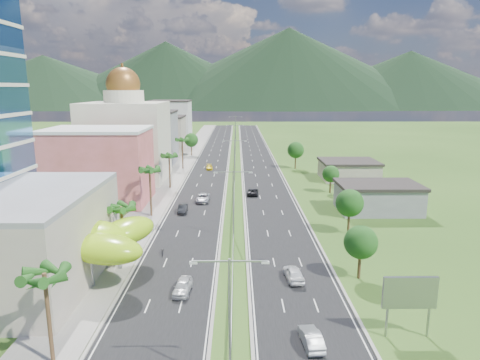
{
  "coord_description": "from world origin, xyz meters",
  "views": [
    {
      "loc": [
        0.58,
        -55.22,
        23.62
      ],
      "look_at": [
        1.15,
        21.62,
        7.0
      ],
      "focal_mm": 32.0,
      "sensor_mm": 36.0,
      "label": 1
    }
  ],
  "objects": [
    {
      "name": "midrise_white",
      "position": [
        -27.0,
        125.0,
        9.0
      ],
      "size": [
        16.0,
        15.0,
        18.0
      ],
      "primitive_type": "cube",
      "color": "silver",
      "rests_on": "ground"
    },
    {
      "name": "midrise_grey",
      "position": [
        -27.0,
        80.0,
        8.0
      ],
      "size": [
        16.0,
        15.0,
        16.0
      ],
      "primitive_type": "cube",
      "color": "gray",
      "rests_on": "ground"
    },
    {
      "name": "car_silver_right",
      "position": [
        7.48,
        -19.46,
        0.79
      ],
      "size": [
        2.01,
        4.71,
        1.51
      ],
      "primitive_type": "imported",
      "rotation": [
        0.0,
        0.0,
        3.23
      ],
      "color": "#9CA0A3",
      "rests_on": "road_right"
    },
    {
      "name": "motorcycle",
      "position": [
        -10.17,
        2.89,
        0.66
      ],
      "size": [
        0.89,
        2.01,
        1.24
      ],
      "primitive_type": "imported",
      "rotation": [
        0.0,
        0.0,
        0.16
      ],
      "color": "black",
      "rests_on": "road_left"
    },
    {
      "name": "streetlight_median_a",
      "position": [
        0.0,
        -25.0,
        6.75
      ],
      "size": [
        6.04,
        0.25,
        11.0
      ],
      "color": "gray",
      "rests_on": "ground"
    },
    {
      "name": "shed_near",
      "position": [
        28.0,
        25.0,
        2.5
      ],
      "size": [
        15.0,
        10.0,
        5.0
      ],
      "primitive_type": "cube",
      "color": "gray",
      "rests_on": "ground"
    },
    {
      "name": "streetlight_median_d",
      "position": [
        0.0,
        95.0,
        6.75
      ],
      "size": [
        6.04,
        0.25,
        11.0
      ],
      "color": "gray",
      "rests_on": "ground"
    },
    {
      "name": "streetlight_median_e",
      "position": [
        0.0,
        140.0,
        6.75
      ],
      "size": [
        6.04,
        0.25,
        11.0
      ],
      "color": "gray",
      "rests_on": "ground"
    },
    {
      "name": "mountain_ridge",
      "position": [
        60.0,
        450.0,
        0.0
      ],
      "size": [
        860.0,
        140.0,
        90.0
      ],
      "primitive_type": null,
      "color": "black",
      "rests_on": "ground"
    },
    {
      "name": "road_left",
      "position": [
        -7.5,
        90.0,
        0.02
      ],
      "size": [
        11.0,
        260.0,
        0.04
      ],
      "primitive_type": "cube",
      "color": "black",
      "rests_on": "ground"
    },
    {
      "name": "shed_far",
      "position": [
        30.0,
        55.0,
        2.2
      ],
      "size": [
        14.0,
        12.0,
        4.4
      ],
      "primitive_type": "cube",
      "color": "#9F9483",
      "rests_on": "ground"
    },
    {
      "name": "palm_tree_a",
      "position": [
        -15.5,
        -22.0,
        8.02
      ],
      "size": [
        3.6,
        3.6,
        9.1
      ],
      "color": "#47301C",
      "rests_on": "ground"
    },
    {
      "name": "leafy_tree_rc",
      "position": [
        22.0,
        40.0,
        4.37
      ],
      "size": [
        3.85,
        3.85,
        6.33
      ],
      "color": "#47301C",
      "rests_on": "ground"
    },
    {
      "name": "midrise_beige",
      "position": [
        -27.0,
        102.0,
        6.5
      ],
      "size": [
        16.0,
        15.0,
        13.0
      ],
      "primitive_type": "cube",
      "color": "#9F9483",
      "rests_on": "ground"
    },
    {
      "name": "car_yellow_far_left",
      "position": [
        -7.57,
        68.76,
        0.71
      ],
      "size": [
        2.29,
        4.76,
        1.34
      ],
      "primitive_type": "imported",
      "rotation": [
        0.0,
        0.0,
        0.09
      ],
      "color": "gold",
      "rests_on": "road_left"
    },
    {
      "name": "car_dark_far_right",
      "position": [
        4.16,
        38.05,
        0.75
      ],
      "size": [
        2.75,
        5.28,
        1.42
      ],
      "primitive_type": "imported",
      "rotation": [
        0.0,
        0.0,
        3.06
      ],
      "color": "black",
      "rests_on": "road_right"
    },
    {
      "name": "palm_tree_e",
      "position": [
        -15.5,
        70.0,
        8.31
      ],
      "size": [
        3.6,
        3.6,
        9.4
      ],
      "color": "#47301C",
      "rests_on": "ground"
    },
    {
      "name": "streetlight_median_c",
      "position": [
        0.0,
        50.0,
        6.75
      ],
      "size": [
        6.04,
        0.25,
        11.0
      ],
      "color": "gray",
      "rests_on": "ground"
    },
    {
      "name": "domed_building",
      "position": [
        -28.0,
        55.0,
        11.35
      ],
      "size": [
        20.0,
        20.0,
        28.7
      ],
      "color": "beige",
      "rests_on": "ground"
    },
    {
      "name": "leafy_tree_rb",
      "position": [
        19.0,
        12.0,
        5.18
      ],
      "size": [
        4.55,
        4.55,
        7.47
      ],
      "color": "#47301C",
      "rests_on": "ground"
    },
    {
      "name": "palm_tree_c",
      "position": [
        -15.5,
        22.0,
        8.5
      ],
      "size": [
        3.6,
        3.6,
        9.6
      ],
      "color": "#47301C",
      "rests_on": "ground"
    },
    {
      "name": "car_silver_mid_left",
      "position": [
        -6.63,
        32.33,
        0.85
      ],
      "size": [
        2.85,
        5.92,
        1.63
      ],
      "primitive_type": "imported",
      "rotation": [
        0.0,
        0.0,
        -0.03
      ],
      "color": "#ADAFB5",
      "rests_on": "road_left"
    },
    {
      "name": "streetlight_median_b",
      "position": [
        0.0,
        10.0,
        6.75
      ],
      "size": [
        6.04,
        0.25,
        11.0
      ],
      "color": "gray",
      "rests_on": "ground"
    },
    {
      "name": "lime_canopy",
      "position": [
        -20.0,
        -4.0,
        4.99
      ],
      "size": [
        18.0,
        15.0,
        7.4
      ],
      "color": "#99D314",
      "rests_on": "ground"
    },
    {
      "name": "palm_tree_d",
      "position": [
        -15.5,
        45.0,
        7.54
      ],
      "size": [
        3.6,
        3.6,
        8.6
      ],
      "color": "#47301C",
      "rests_on": "ground"
    },
    {
      "name": "car_white_near_right",
      "position": [
        7.66,
        -5.46,
        0.89
      ],
      "size": [
        2.48,
        5.15,
        1.7
      ],
      "primitive_type": "imported",
      "rotation": [
        0.0,
        0.0,
        3.24
      ],
      "color": "white",
      "rests_on": "road_right"
    },
    {
      "name": "median_guardrail",
      "position": [
        0.0,
        71.99,
        0.62
      ],
      "size": [
        0.1,
        216.06,
        0.76
      ],
      "color": "gray",
      "rests_on": "ground"
    },
    {
      "name": "car_dark_left",
      "position": [
        -9.89,
        24.25,
        0.8
      ],
      "size": [
        1.67,
        4.65,
        1.52
      ],
      "primitive_type": "imported",
      "rotation": [
        0.0,
        0.0,
        0.01
      ],
      "color": "black",
      "rests_on": "road_left"
    },
    {
      "name": "leafy_tree_rd",
      "position": [
        18.0,
        70.0,
        5.58
      ],
      "size": [
        4.9,
        4.9,
        8.05
      ],
      "color": "#47301C",
      "rests_on": "ground"
    },
    {
      "name": "road_right",
      "position": [
        7.5,
        90.0,
        0.02
      ],
      "size": [
        11.0,
        260.0,
        0.04
      ],
      "primitive_type": "cube",
      "color": "black",
      "rests_on": "ground"
    },
    {
      "name": "leafy_tree_lfar",
      "position": [
        -15.5,
        95.0,
        5.58
      ],
      "size": [
        4.9,
        4.9,
        8.05
      ],
      "color": "#47301C",
      "rests_on": "ground"
    },
    {
      "name": "car_white_near_left",
      "position": [
        -5.81,
        -8.86,
        0.82
      ],
      "size": [
        2.2,
        4.73,
        1.57
      ],
      "primitive_type": "imported",
      "rotation": [
        0.0,
        0.0,
        -0.08
      ],
      "color": "silver",
      "rests_on": "road_left"
    },
    {
      "name": "leafy_tree_ra",
      "position": [
        16.0,
        -5.0,
        4.78
      ],
      "size": [
        4.2,
        4.2,
        6.9
      ],
      "color": "#47301C",
      "rests_on": "ground"
    },
    {
      "name": "billboard",
      "position": [
        17.0,
        -18.0,
        4.42
      ],
      "size": [
        5.2,
        0.35,
        6.2
      ],
      "color": "gray",
      "rests_on": "ground"
    },
    {
      "name": "palm_tree_b",
      "position": [
        -15.5,
        2.0,
        7.06
      ],
      "size": [
        3.6,
        3.6,
        8.1
      ],
      "color": "#47301C",
      "rests_on": "ground"
    },
    {
      "name": "pink_shophouse",
      "position": [
        -28.0,
        32.0,
        7.5
      ],
      "size": [
        20.0,
        15.0,
        15.0
      ],
      "primitive_type": "cube",
      "color": "#B9564C",
      "rests_on": "ground"
    },
    {
      "name": "ground",
      "position": [
        0.0,
        0.0,
        0.0
      ],
      "size": [
        500.0,
        500.0,
        0.0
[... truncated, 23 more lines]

